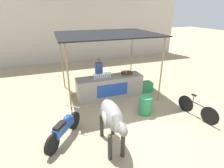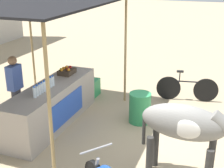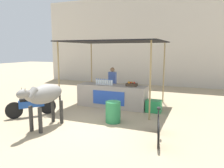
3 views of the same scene
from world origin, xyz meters
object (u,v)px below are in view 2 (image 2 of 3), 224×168
cooler_box (89,88)px  bicycle_leaning (187,89)px  cow (187,126)px  vendor_behind_counter (16,90)px  water_barrel (140,108)px  fruit_crate (67,71)px  stall_counter (53,105)px

cooler_box → bicycle_leaning: size_ratio=0.37×
cow → vendor_behind_counter: bearing=79.8°
cooler_box → vendor_behind_counter: bearing=158.1°
bicycle_leaning → water_barrel: bearing=153.1°
fruit_crate → bicycle_leaning: bearing=-59.5°
fruit_crate → bicycle_leaning: 3.30m
cooler_box → water_barrel: water_barrel is taller
stall_counter → water_barrel: stall_counter is taller
cow → bicycle_leaning: bearing=6.9°
fruit_crate → vendor_behind_counter: size_ratio=0.27×
cow → stall_counter: bearing=72.5°
stall_counter → cooler_box: stall_counter is taller
stall_counter → fruit_crate: 1.02m
cooler_box → stall_counter: bearing=177.0°
stall_counter → fruit_crate: (0.86, 0.06, 0.55)m
stall_counter → cooler_box: size_ratio=5.00×
vendor_behind_counter → cow: 3.97m
stall_counter → cooler_box: bearing=-3.0°
stall_counter → bicycle_leaning: stall_counter is taller
stall_counter → cow: (-0.99, -3.15, 0.55)m
water_barrel → vendor_behind_counter: bearing=112.6°
cooler_box → water_barrel: size_ratio=0.82×
cooler_box → bicycle_leaning: (0.66, -2.63, 0.11)m
stall_counter → cow: 3.35m
stall_counter → bicycle_leaning: 3.69m
fruit_crate → cooler_box: (0.97, -0.15, -0.79)m
bicycle_leaning → cow: bearing=-173.1°
water_barrel → bicycle_leaning: 1.89m
fruit_crate → cow: cow is taller
cooler_box → bicycle_leaning: bearing=-75.9°
stall_counter → fruit_crate: fruit_crate is taller
fruit_crate → cow: size_ratio=0.24×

